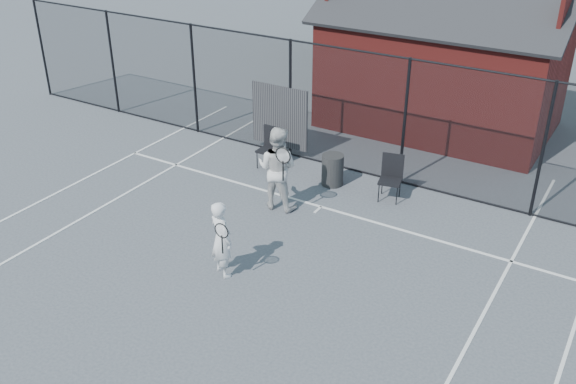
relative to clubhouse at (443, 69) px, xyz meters
The scene contains 9 objects.
ground 9.16m from the clubhouse, 93.18° to the right, with size 80.00×80.00×0.00m, color #404349.
court_lines 10.46m from the clubhouse, 92.77° to the right, with size 11.02×18.00×0.01m.
fence 4.09m from the clubhouse, 101.37° to the right, with size 22.04×3.00×3.00m.
clubhouse is the anchor object (origin of this frame).
player_front 9.23m from the clubhouse, 95.27° to the right, with size 0.72×0.59×1.50m.
player_back 6.64m from the clubhouse, 101.68° to the right, with size 1.05×0.81×1.86m.
chair_left 5.65m from the clubhouse, 117.81° to the right, with size 0.48×0.50×0.99m, color black.
chair_right 5.06m from the clubhouse, 82.78° to the right, with size 0.48×0.50×1.01m, color black.
waste_bin 5.12m from the clubhouse, 99.39° to the right, with size 0.51×0.51×0.74m, color black.
Camera 1 is at (5.73, -7.87, 6.87)m, focal length 40.00 mm.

